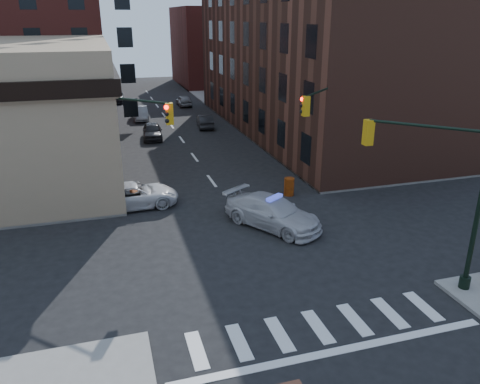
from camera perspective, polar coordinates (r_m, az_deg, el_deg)
ground at (r=23.30m, az=2.24°, el=-6.46°), size 140.00×140.00×0.00m
sidewalk_ne at (r=61.15m, az=13.09°, el=10.20°), size 34.00×54.50×0.15m
commercial_row_ne at (r=46.66m, az=8.92°, el=15.97°), size 14.00×34.00×14.00m
filler_nw at (r=82.17m, az=-24.12°, el=17.14°), size 20.00×18.00×16.00m
filler_ne at (r=80.47m, az=-1.64°, el=17.35°), size 16.00×16.00×12.00m
signal_pole_se at (r=19.96m, az=24.47°, el=1.25°), size 5.40×5.27×8.00m
signal_pole_nw at (r=25.74m, az=-14.07°, el=5.91°), size 3.58×3.67×8.00m
signal_pole_ne at (r=28.66m, az=10.09°, el=7.68°), size 3.67×3.58×8.00m
tree_ne_near at (r=48.32m, az=0.84°, el=12.17°), size 3.00×3.00×4.85m
tree_ne_far at (r=55.93m, az=-1.67°, el=13.32°), size 3.00×3.00×4.85m
police_car at (r=24.99m, az=4.01°, el=-2.50°), size 4.93×5.95×1.63m
pickup at (r=28.23m, az=-12.85°, el=-0.39°), size 5.35×2.65×1.46m
parked_car_wnear at (r=44.03m, az=-10.64°, el=7.32°), size 2.08×4.40×1.45m
parked_car_wfar at (r=52.69m, az=-12.04°, el=9.36°), size 1.59×4.33×1.42m
parked_car_wdeep at (r=65.06m, az=-15.00°, el=11.29°), size 2.41×5.61×1.61m
parked_car_enear at (r=47.98m, az=-4.29°, el=8.61°), size 1.78×4.12×1.32m
parked_car_efar at (r=60.36m, az=-6.86°, el=11.03°), size 1.62×4.00×1.36m
pedestrian_a at (r=28.23m, az=-15.34°, el=-0.00°), size 0.64×0.43×1.72m
pedestrian_b at (r=27.87m, az=-27.06°, el=-1.56°), size 1.06×0.87×2.01m
pedestrian_c at (r=29.64m, az=-27.18°, el=-0.44°), size 1.13×1.10×1.90m
barrel_road at (r=29.57m, az=6.00°, el=0.66°), size 0.76×0.76×1.13m
barrel_bank at (r=28.26m, az=-12.86°, el=-0.86°), size 0.73×0.73×1.01m
barricade_nw_a at (r=27.70m, az=-16.09°, el=-1.34°), size 1.38×0.92×0.95m
barricade_nw_b at (r=29.48m, az=-20.53°, el=-0.56°), size 1.32×0.83×0.92m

